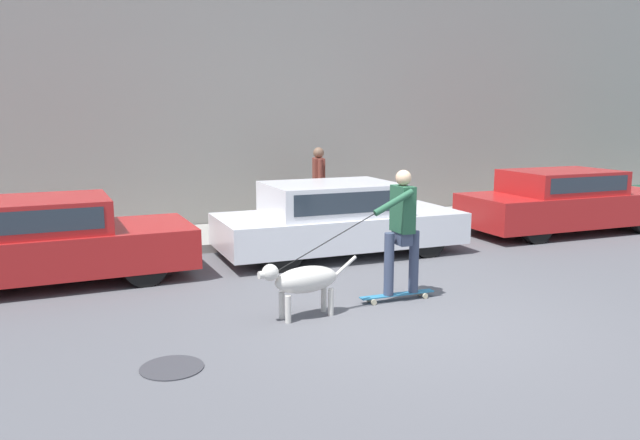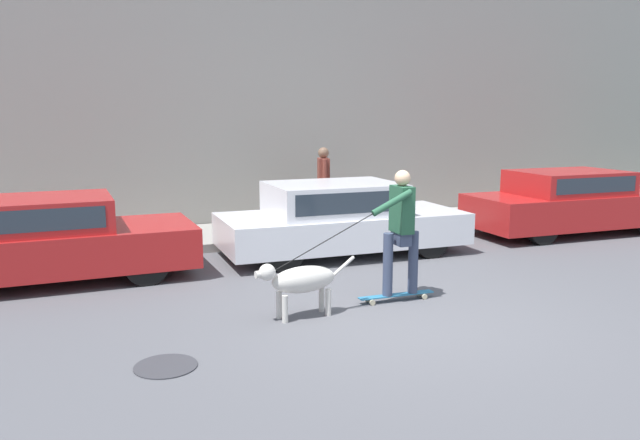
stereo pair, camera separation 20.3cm
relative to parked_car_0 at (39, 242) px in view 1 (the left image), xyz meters
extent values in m
plane|color=#545459|center=(3.97, -3.29, -0.60)|extent=(36.00, 36.00, 0.00)
cube|color=gray|center=(3.97, 3.19, 2.17)|extent=(32.00, 0.30, 5.54)
cube|color=gray|center=(3.97, 1.99, -0.52)|extent=(30.00, 2.04, 0.15)
cylinder|color=black|center=(1.32, 0.73, -0.29)|extent=(0.63, 0.21, 0.63)
cylinder|color=black|center=(1.33, -0.70, -0.29)|extent=(0.63, 0.21, 0.63)
cube|color=#B21E1E|center=(0.04, 0.00, -0.13)|extent=(4.15, 1.72, 0.57)
cube|color=#B21E1E|center=(-0.12, 0.00, 0.39)|extent=(2.16, 1.53, 0.46)
cube|color=#28333D|center=(-0.11, -0.76, 0.42)|extent=(1.88, 0.03, 0.30)
cylinder|color=black|center=(5.98, 0.72, -0.28)|extent=(0.64, 0.22, 0.63)
cylinder|color=black|center=(5.95, -0.78, -0.28)|extent=(0.64, 0.22, 0.63)
cylinder|color=black|center=(3.42, 0.78, -0.28)|extent=(0.64, 0.22, 0.63)
cylinder|color=black|center=(3.38, -0.71, -0.28)|extent=(0.64, 0.22, 0.63)
cube|color=silver|center=(4.68, 0.00, -0.15)|extent=(4.18, 1.85, 0.53)
cube|color=silver|center=(4.52, 0.01, 0.38)|extent=(2.18, 1.62, 0.52)
cube|color=#28333D|center=(4.50, -0.78, 0.40)|extent=(1.89, 0.06, 0.33)
cylinder|color=black|center=(11.17, 0.66, -0.29)|extent=(0.63, 0.22, 0.62)
cylinder|color=black|center=(8.47, 0.75, -0.29)|extent=(0.63, 0.22, 0.62)
cylinder|color=black|center=(8.42, -0.66, -0.29)|extent=(0.63, 0.22, 0.62)
cube|color=#B21E1E|center=(9.80, 0.00, -0.10)|extent=(4.40, 1.80, 0.62)
cube|color=#B21E1E|center=(9.62, 0.01, 0.43)|extent=(2.19, 1.56, 0.46)
cube|color=#28333D|center=(9.60, -0.74, 0.46)|extent=(1.88, 0.08, 0.29)
cylinder|color=beige|center=(2.61, -2.98, -0.44)|extent=(0.07, 0.07, 0.33)
cylinder|color=beige|center=(2.59, -2.80, -0.44)|extent=(0.07, 0.07, 0.33)
cylinder|color=beige|center=(3.17, -2.93, -0.44)|extent=(0.07, 0.07, 0.33)
cylinder|color=beige|center=(3.16, -2.75, -0.44)|extent=(0.07, 0.07, 0.33)
ellipsoid|color=beige|center=(2.88, -2.87, -0.14)|extent=(0.83, 0.39, 0.32)
sphere|color=beige|center=(2.42, -2.91, 0.00)|extent=(0.20, 0.20, 0.20)
cylinder|color=beige|center=(2.33, -2.91, -0.01)|extent=(0.12, 0.10, 0.09)
cylinder|color=beige|center=(3.41, -2.82, -0.05)|extent=(0.33, 0.07, 0.24)
cylinder|color=beige|center=(3.84, -2.78, -0.57)|extent=(0.07, 0.03, 0.07)
cylinder|color=beige|center=(3.85, -2.63, -0.57)|extent=(0.07, 0.03, 0.07)
cylinder|color=beige|center=(4.59, -2.80, -0.57)|extent=(0.07, 0.03, 0.07)
cylinder|color=beige|center=(4.60, -2.65, -0.57)|extent=(0.07, 0.03, 0.07)
cube|color=teal|center=(4.22, -2.72, -0.52)|extent=(1.04, 0.15, 0.02)
cylinder|color=#38425B|center=(4.09, -2.71, -0.11)|extent=(0.13, 0.13, 0.81)
cylinder|color=#38425B|center=(4.46, -2.72, -0.11)|extent=(0.13, 0.13, 0.81)
cube|color=#38425B|center=(4.27, -2.72, 0.22)|extent=(0.17, 0.29, 0.16)
cube|color=#235138|center=(4.27, -2.72, 0.59)|extent=(0.19, 0.37, 0.59)
sphere|color=tan|center=(4.27, -2.72, 0.99)|extent=(0.20, 0.20, 0.20)
cylinder|color=#235138|center=(4.28, -2.49, 0.56)|extent=(0.08, 0.08, 0.56)
cylinder|color=#235138|center=(4.01, -2.94, 0.72)|extent=(0.55, 0.09, 0.31)
cylinder|color=black|center=(3.09, -2.92, 0.29)|extent=(1.34, 0.04, 0.64)
cylinder|color=#28282D|center=(5.16, 2.01, -0.06)|extent=(0.15, 0.15, 0.79)
cylinder|color=#28282D|center=(5.11, 1.85, -0.06)|extent=(0.15, 0.15, 0.79)
cube|color=brown|center=(5.14, 1.93, 0.62)|extent=(0.32, 0.46, 0.57)
cylinder|color=brown|center=(5.21, 2.18, 0.64)|extent=(0.09, 0.09, 0.54)
cylinder|color=brown|center=(5.06, 1.69, 0.64)|extent=(0.09, 0.09, 0.54)
sphere|color=brown|center=(5.14, 1.93, 1.02)|extent=(0.22, 0.22, 0.22)
cube|color=black|center=(5.21, 2.18, 0.21)|extent=(0.18, 0.31, 0.31)
cylinder|color=#38383D|center=(1.13, -3.75, -0.60)|extent=(0.60, 0.60, 0.01)
camera|label=1|loc=(0.17, -9.45, 1.80)|focal=35.00mm
camera|label=2|loc=(0.35, -9.53, 1.80)|focal=35.00mm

